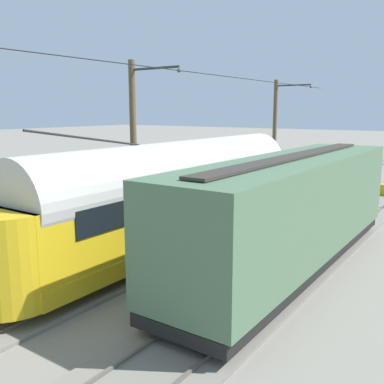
{
  "coord_description": "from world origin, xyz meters",
  "views": [
    {
      "loc": [
        -7.82,
        15.09,
        5.5
      ],
      "look_at": [
        2.95,
        -0.45,
        1.93
      ],
      "focal_mm": 40.63,
      "sensor_mm": 36.0,
      "label": 1
    }
  ],
  "objects_px": {
    "vintage_streetcar": "(177,192)",
    "boxcar_adjacent": "(292,209)",
    "catenary_pole_foreground": "(275,133)",
    "catenary_pole_mid_near": "(135,148)"
  },
  "relations": [
    {
      "from": "vintage_streetcar",
      "to": "boxcar_adjacent",
      "type": "xyz_separation_m",
      "value": [
        -4.78,
        -0.17,
        -0.1
      ]
    },
    {
      "from": "catenary_pole_foreground",
      "to": "catenary_pole_mid_near",
      "type": "height_order",
      "value": "same"
    },
    {
      "from": "boxcar_adjacent",
      "to": "catenary_pole_mid_near",
      "type": "distance_m",
      "value": 7.37
    },
    {
      "from": "boxcar_adjacent",
      "to": "catenary_pole_mid_near",
      "type": "relative_size",
      "value": 1.78
    },
    {
      "from": "vintage_streetcar",
      "to": "catenary_pole_foreground",
      "type": "relative_size",
      "value": 2.31
    },
    {
      "from": "boxcar_adjacent",
      "to": "catenary_pole_mid_near",
      "type": "bearing_deg",
      "value": 0.09
    },
    {
      "from": "boxcar_adjacent",
      "to": "catenary_pole_foreground",
      "type": "xyz_separation_m",
      "value": [
        7.16,
        -14.51,
        1.76
      ]
    },
    {
      "from": "vintage_streetcar",
      "to": "catenary_pole_mid_near",
      "type": "relative_size",
      "value": 2.31
    },
    {
      "from": "catenary_pole_foreground",
      "to": "catenary_pole_mid_near",
      "type": "bearing_deg",
      "value": 90.0
    },
    {
      "from": "vintage_streetcar",
      "to": "boxcar_adjacent",
      "type": "height_order",
      "value": "vintage_streetcar"
    }
  ]
}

